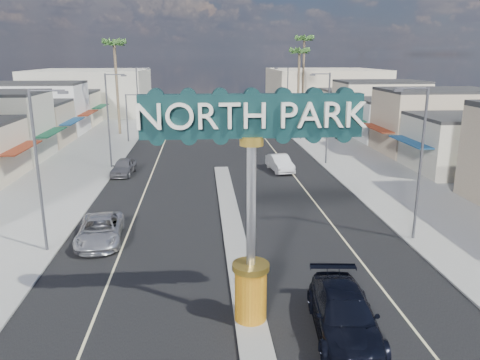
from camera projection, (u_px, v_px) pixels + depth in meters
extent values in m
plane|color=gray|center=(221.00, 166.00, 46.27)|extent=(160.00, 160.00, 0.00)
cube|color=black|center=(221.00, 166.00, 46.27)|extent=(20.00, 120.00, 0.01)
cube|color=gray|center=(231.00, 221.00, 30.85)|extent=(1.30, 30.00, 0.16)
cube|color=gray|center=(76.00, 168.00, 45.12)|extent=(8.00, 120.00, 0.12)
cube|color=gray|center=(358.00, 163.00, 47.39)|extent=(8.00, 120.00, 0.12)
cube|color=beige|center=(16.00, 121.00, 56.06)|extent=(12.00, 42.00, 6.00)
cube|color=#B7B29E|center=(403.00, 116.00, 59.95)|extent=(12.00, 42.00, 6.00)
cube|color=#B7B29E|center=(91.00, 92.00, 86.75)|extent=(20.00, 20.00, 8.00)
cube|color=beige|center=(324.00, 90.00, 90.32)|extent=(20.00, 20.00, 8.00)
cylinder|color=#B1540D|center=(251.00, 294.00, 19.00)|extent=(1.30, 1.30, 2.20)
cylinder|color=gold|center=(251.00, 267.00, 18.68)|extent=(1.50, 1.50, 0.25)
cylinder|color=#B7B7BC|center=(251.00, 207.00, 18.02)|extent=(0.36, 0.36, 4.80)
cylinder|color=gold|center=(252.00, 141.00, 17.36)|extent=(0.90, 0.90, 0.35)
cube|color=#0D2829|center=(252.00, 116.00, 17.12)|extent=(8.20, 0.50, 1.60)
cylinder|color=#47474C|center=(127.00, 118.00, 58.07)|extent=(0.18, 0.18, 6.00)
cylinder|color=#47474C|center=(146.00, 95.00, 57.52)|extent=(5.00, 0.12, 0.12)
cube|color=black|center=(163.00, 99.00, 57.81)|extent=(0.32, 0.32, 1.00)
sphere|color=red|center=(163.00, 96.00, 57.56)|extent=(0.22, 0.22, 0.22)
cylinder|color=#47474C|center=(301.00, 117.00, 59.85)|extent=(0.18, 0.18, 6.00)
cylinder|color=#47474C|center=(283.00, 94.00, 58.90)|extent=(5.00, 0.12, 0.12)
cube|color=black|center=(267.00, 98.00, 58.87)|extent=(0.32, 0.32, 1.00)
sphere|color=red|center=(267.00, 95.00, 58.61)|extent=(0.22, 0.22, 0.22)
cylinder|color=#47474C|center=(38.00, 174.00, 25.00)|extent=(0.16, 0.16, 9.00)
cylinder|color=#47474C|center=(47.00, 91.00, 23.93)|extent=(1.80, 0.10, 0.10)
cube|color=#47474C|center=(63.00, 92.00, 24.02)|extent=(0.50, 0.22, 0.15)
cylinder|color=#47474C|center=(108.00, 122.00, 44.24)|extent=(0.16, 0.16, 9.00)
cylinder|color=#47474C|center=(115.00, 74.00, 43.17)|extent=(1.80, 0.10, 0.10)
cube|color=#47474C|center=(124.00, 76.00, 43.26)|extent=(0.50, 0.22, 0.15)
cylinder|color=#47474C|center=(138.00, 100.00, 65.41)|extent=(0.16, 0.16, 9.00)
cylinder|color=#47474C|center=(143.00, 68.00, 64.35)|extent=(1.80, 0.10, 0.10)
cube|color=#47474C|center=(149.00, 69.00, 64.44)|extent=(0.50, 0.22, 0.15)
cylinder|color=#47474C|center=(420.00, 166.00, 26.71)|extent=(0.16, 0.16, 9.00)
cylinder|color=#47474C|center=(412.00, 88.00, 25.50)|extent=(1.80, 0.10, 0.10)
cube|color=#47474C|center=(398.00, 90.00, 25.46)|extent=(0.50, 0.22, 0.15)
cylinder|color=#47474C|center=(328.00, 120.00, 45.96)|extent=(0.16, 0.16, 9.00)
cylinder|color=#47474C|center=(321.00, 74.00, 44.75)|extent=(1.80, 0.10, 0.10)
cube|color=#47474C|center=(313.00, 75.00, 44.71)|extent=(0.50, 0.22, 0.15)
cylinder|color=#47474C|center=(287.00, 99.00, 67.13)|extent=(0.16, 0.16, 9.00)
cylinder|color=#47474C|center=(282.00, 68.00, 65.92)|extent=(1.80, 0.10, 0.10)
cube|color=#47474C|center=(276.00, 68.00, 65.88)|extent=(0.50, 0.22, 0.15)
cylinder|color=brown|center=(117.00, 91.00, 62.91)|extent=(0.36, 0.36, 12.00)
cylinder|color=brown|center=(298.00, 90.00, 70.92)|extent=(0.36, 0.36, 11.00)
cylinder|color=brown|center=(303.00, 81.00, 76.59)|extent=(0.36, 0.36, 13.00)
imported|color=#B5B5BA|center=(100.00, 230.00, 27.37)|extent=(2.91, 5.53, 1.49)
imported|color=black|center=(344.00, 315.00, 18.25)|extent=(3.01, 6.14, 1.72)
imported|color=slate|center=(124.00, 167.00, 42.78)|extent=(2.13, 4.51, 1.49)
imported|color=silver|center=(280.00, 163.00, 44.18)|extent=(2.24, 4.84, 1.54)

